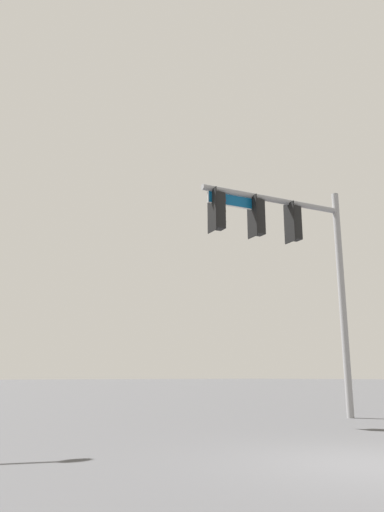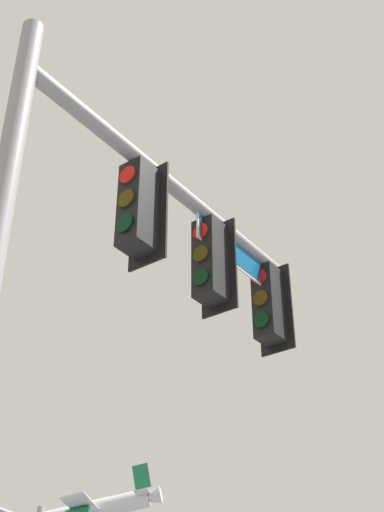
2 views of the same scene
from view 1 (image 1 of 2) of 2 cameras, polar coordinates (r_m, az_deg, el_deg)
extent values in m
cylinder|color=gray|center=(16.75, 16.80, -4.85)|extent=(0.22, 0.22, 7.22)
cylinder|color=gray|center=(15.93, 9.32, 6.37)|extent=(4.93, 1.31, 0.19)
cube|color=black|center=(16.03, 11.07, 3.78)|extent=(0.15, 0.51, 1.30)
cube|color=black|center=(16.14, 11.61, 3.69)|extent=(0.42, 0.39, 1.10)
cylinder|color=black|center=(16.33, 11.51, 5.73)|extent=(0.04, 0.04, 0.12)
cylinder|color=red|center=(16.36, 12.11, 4.69)|extent=(0.08, 0.22, 0.22)
cylinder|color=#392D05|center=(16.26, 12.17, 3.59)|extent=(0.08, 0.22, 0.22)
cylinder|color=black|center=(16.17, 12.23, 2.47)|extent=(0.08, 0.22, 0.22)
cube|color=black|center=(15.27, 6.90, 4.51)|extent=(0.15, 0.51, 1.30)
cube|color=black|center=(15.37, 7.50, 4.40)|extent=(0.42, 0.39, 1.10)
cylinder|color=black|center=(15.57, 7.43, 6.54)|extent=(0.04, 0.04, 0.12)
cylinder|color=red|center=(15.58, 8.08, 5.45)|extent=(0.08, 0.22, 0.22)
cylinder|color=#392D05|center=(15.48, 8.12, 4.30)|extent=(0.08, 0.22, 0.22)
cylinder|color=black|center=(15.38, 8.16, 3.13)|extent=(0.08, 0.22, 0.22)
cube|color=black|center=(14.60, 2.31, 5.27)|extent=(0.15, 0.51, 1.30)
cube|color=black|center=(14.69, 2.96, 5.16)|extent=(0.42, 0.39, 1.10)
cylinder|color=black|center=(14.90, 2.94, 7.39)|extent=(0.04, 0.04, 0.12)
cylinder|color=red|center=(14.89, 3.63, 6.25)|extent=(0.08, 0.22, 0.22)
cylinder|color=#392D05|center=(14.78, 3.65, 5.05)|extent=(0.08, 0.22, 0.22)
cylinder|color=black|center=(14.68, 3.67, 3.83)|extent=(0.08, 0.22, 0.22)
cube|color=#0A4C7F|center=(15.14, 5.15, 6.25)|extent=(1.88, 0.47, 0.33)
cube|color=white|center=(15.14, 5.15, 6.25)|extent=(1.94, 0.47, 0.39)
camera|label=2|loc=(21.74, 15.49, -13.03)|focal=50.00mm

